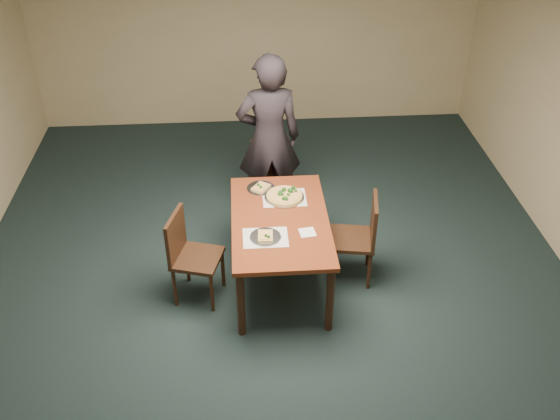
{
  "coord_description": "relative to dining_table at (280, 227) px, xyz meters",
  "views": [
    {
      "loc": [
        -0.26,
        -4.25,
        4.1
      ],
      "look_at": [
        0.08,
        0.44,
        0.85
      ],
      "focal_mm": 40.0,
      "sensor_mm": 36.0,
      "label": 1
    }
  ],
  "objects": [
    {
      "name": "pizza_pan",
      "position": [
        0.07,
        0.35,
        0.12
      ],
      "size": [
        0.39,
        0.39,
        0.08
      ],
      "color": "silver",
      "rests_on": "dining_table"
    },
    {
      "name": "placemat_near",
      "position": [
        -0.15,
        -0.28,
        0.09
      ],
      "size": [
        0.4,
        0.3,
        0.0
      ],
      "primitive_type": "cube",
      "color": "white",
      "rests_on": "dining_table"
    },
    {
      "name": "dining_table",
      "position": [
        0.0,
        0.0,
        0.0
      ],
      "size": [
        0.9,
        1.5,
        0.75
      ],
      "color": "#5B2412",
      "rests_on": "ground"
    },
    {
      "name": "ground",
      "position": [
        -0.08,
        -0.44,
        -0.66
      ],
      "size": [
        8.0,
        8.0,
        0.0
      ],
      "primitive_type": "plane",
      "color": "black",
      "rests_on": "ground"
    },
    {
      "name": "diner",
      "position": [
        -0.03,
        1.2,
        0.29
      ],
      "size": [
        0.73,
        0.51,
        1.9
      ],
      "primitive_type": "imported",
      "rotation": [
        0.0,
        0.0,
        3.22
      ],
      "color": "black",
      "rests_on": "ground"
    },
    {
      "name": "slice_plate_near",
      "position": [
        -0.15,
        -0.28,
        0.11
      ],
      "size": [
        0.28,
        0.28,
        0.05
      ],
      "color": "silver",
      "rests_on": "dining_table"
    },
    {
      "name": "slice_plate_far",
      "position": [
        -0.15,
        0.53,
        0.1
      ],
      "size": [
        0.28,
        0.28,
        0.06
      ],
      "color": "silver",
      "rests_on": "dining_table"
    },
    {
      "name": "napkin",
      "position": [
        0.23,
        -0.23,
        0.09
      ],
      "size": [
        0.16,
        0.16,
        0.01
      ],
      "primitive_type": "cube",
      "rotation": [
        0.0,
        0.0,
        0.14
      ],
      "color": "white",
      "rests_on": "dining_table"
    },
    {
      "name": "placemat_main",
      "position": [
        0.07,
        0.35,
        0.09
      ],
      "size": [
        0.42,
        0.32,
        0.0
      ],
      "primitive_type": "cube",
      "color": "white",
      "rests_on": "dining_table"
    },
    {
      "name": "chair_left",
      "position": [
        -0.85,
        -0.14,
        -0.14
      ],
      "size": [
        0.52,
        0.52,
        0.91
      ],
      "rotation": [
        0.0,
        0.0,
        1.29
      ],
      "color": "black",
      "rests_on": "ground"
    },
    {
      "name": "chair_far",
      "position": [
        -0.01,
        1.17,
        -0.14
      ],
      "size": [
        0.48,
        0.48,
        0.91
      ],
      "rotation": [
        0.0,
        0.0,
        0.15
      ],
      "color": "black",
      "rests_on": "ground"
    },
    {
      "name": "room_shell",
      "position": [
        -0.08,
        -0.44,
        1.08
      ],
      "size": [
        8.0,
        8.0,
        8.0
      ],
      "color": "tan",
      "rests_on": "ground"
    },
    {
      "name": "chair_right",
      "position": [
        0.78,
        0.02,
        -0.14
      ],
      "size": [
        0.48,
        0.48,
        0.91
      ],
      "rotation": [
        0.0,
        0.0,
        -1.74
      ],
      "color": "black",
      "rests_on": "ground"
    }
  ]
}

